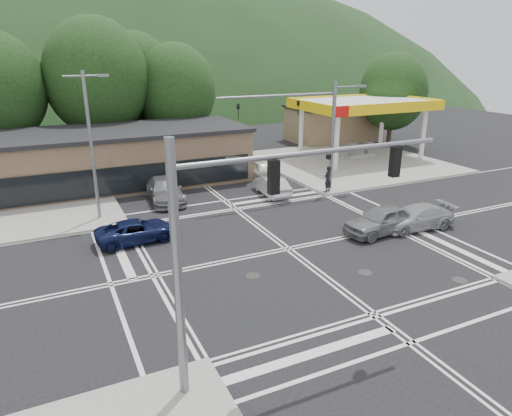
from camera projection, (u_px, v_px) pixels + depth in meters
name	position (u px, v px, depth m)	size (l,w,h in m)	color
ground	(288.00, 249.00, 24.43)	(120.00, 120.00, 0.00)	black
sidewalk_ne	(349.00, 162.00, 43.28)	(16.00, 16.00, 0.15)	gray
gas_station_canopy	(363.00, 106.00, 43.31)	(12.32, 8.34, 5.75)	silver
convenience_store	(334.00, 124.00, 53.25)	(10.00, 6.00, 3.80)	#846B4F
commercial_row	(90.00, 161.00, 35.07)	(24.00, 8.00, 4.00)	brown
hill_north	(91.00, 98.00, 101.32)	(252.00, 126.00, 140.00)	#1E3417
tree_n_b	(97.00, 78.00, 39.96)	(9.00, 9.00, 12.98)	#382619
tree_n_c	(175.00, 90.00, 43.21)	(7.60, 7.60, 10.87)	#382619
tree_n_e	(134.00, 82.00, 45.21)	(8.40, 8.40, 11.98)	#382619
tree_ne	(393.00, 92.00, 49.30)	(7.20, 7.20, 9.99)	#382619
streetlight_nw	(92.00, 140.00, 27.06)	(2.50, 0.25, 9.00)	slate
signal_mast_ne	(319.00, 124.00, 32.58)	(11.65, 0.30, 8.00)	slate
signal_mast_sw	(237.00, 231.00, 13.17)	(9.14, 0.28, 8.00)	slate
car_blue_west	(137.00, 231.00, 25.21)	(2.05, 4.45, 1.24)	#0D143A
car_grey_center	(382.00, 220.00, 26.34)	(1.91, 4.75, 1.62)	slate
car_silver_east	(416.00, 217.00, 27.09)	(1.94, 4.77, 1.38)	#999C9F
car_queue_a	(272.00, 186.00, 33.36)	(1.46, 4.18, 1.38)	silver
car_queue_b	(260.00, 168.00, 38.20)	(1.79, 4.46, 1.52)	silver
car_northbound	(165.00, 190.00, 32.05)	(2.21, 5.43, 1.58)	slate
pedestrian	(328.00, 179.00, 33.50)	(0.71, 0.47, 1.95)	black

